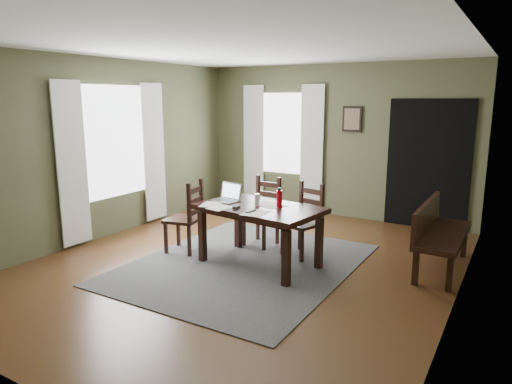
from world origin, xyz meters
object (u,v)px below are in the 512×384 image
Objects in this scene: chair_back_left at (263,212)px; chair_back_right at (304,221)px; chair_end at (187,218)px; bench at (437,230)px; dining_table at (260,213)px; water_bottle at (279,199)px; laptop at (228,196)px.

chair_back_left and chair_back_right have the same top height.
bench is at bearing 97.48° from chair_end.
chair_end is 1.11m from chair_back_left.
dining_table is 1.67× the size of chair_back_left.
chair_back_left is at bearing 132.07° from water_bottle.
water_bottle reaches higher than bench.
bench is 6.06× the size of water_bottle.
dining_table is 0.33m from water_bottle.
chair_end reaches higher than laptop.
chair_end is at bearing -127.02° from chair_back_left.
dining_table is at bearing 2.05° from laptop.
chair_back_left is at bearing 126.67° from chair_end.
water_bottle is (0.77, -0.00, 0.05)m from laptop.
laptop is at bearing 110.87° from bench.
chair_end is 0.67× the size of bench.
water_bottle reaches higher than chair_back_left.
chair_end is 1.61m from chair_back_right.
laptop is at bearing 90.56° from chair_end.
laptop is at bearing -96.31° from chair_back_left.
chair_back_right is at bearing 42.31° from laptop.
bench is at bearing 10.53° from chair_back_left.
dining_table is 4.41× the size of laptop.
chair_end reaches higher than bench.
chair_back_right is (1.45, 0.70, -0.01)m from chair_end.
laptop is (-0.13, -0.70, 0.35)m from chair_back_left.
chair_back_left is (0.74, 0.83, -0.01)m from chair_end.
water_bottle is (-0.08, -0.57, 0.41)m from chair_back_right.
chair_back_left is 1.00× the size of chair_back_right.
laptop reaches higher than chair_back_left.
water_bottle is (-1.71, -0.95, 0.38)m from bench.
bench reaches higher than dining_table.
chair_back_right is (0.33, 0.63, -0.20)m from dining_table.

